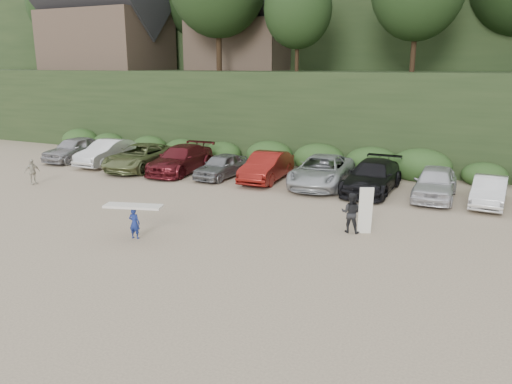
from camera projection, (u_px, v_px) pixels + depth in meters
The scene contains 6 objects.
ground at pixel (244, 248), 18.14m from camera, with size 120.00×120.00×0.00m, color tan.
hillside_backdrop at pixel (410, 13), 46.99m from camera, with size 90.00×41.50×28.00m.
parked_cars at pixel (319, 173), 26.99m from camera, with size 39.76×6.57×1.65m.
distant_walker at pixel (32, 172), 27.59m from camera, with size 0.83×0.35×1.42m, color #B1AA95.
child_surfer at pixel (134, 216), 18.90m from camera, with size 2.30×1.21×1.33m.
adult_surfer at pixel (352, 212), 19.61m from camera, with size 1.27×0.65×1.91m.
Camera 1 is at (7.63, -15.28, 6.47)m, focal length 35.00 mm.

